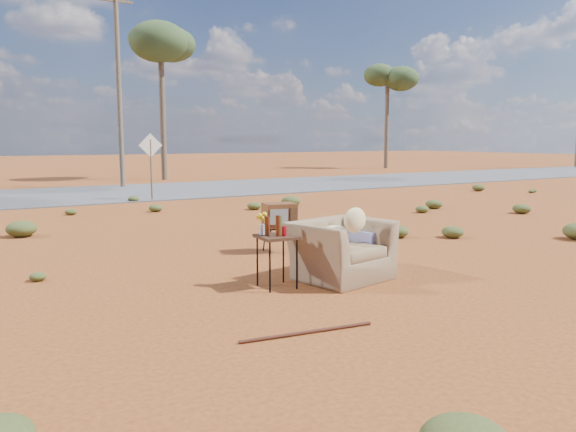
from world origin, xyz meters
TOP-DOWN VIEW (x-y plane):
  - ground at (0.00, 0.00)m, footprint 140.00×140.00m
  - highway at (0.00, 15.00)m, footprint 140.00×7.00m
  - armchair at (0.63, 0.30)m, footprint 1.62×1.23m
  - tv_unit at (0.74, 2.36)m, footprint 0.63×0.55m
  - side_table at (-0.53, 0.34)m, footprint 0.53×0.53m
  - rusty_bar at (-1.15, -1.45)m, footprint 1.47×0.25m
  - road_sign at (1.50, 12.00)m, footprint 0.78×0.06m
  - eucalyptus_center at (5.00, 21.00)m, footprint 3.20×3.20m
  - eucalyptus_right at (22.00, 24.00)m, footprint 3.20×3.20m
  - utility_pole_center at (2.00, 17.50)m, footprint 1.40×0.20m
  - scrub_patch at (-0.82, 4.41)m, footprint 17.49×8.07m

SIDE VIEW (x-z plane):
  - ground at x=0.00m, z-range 0.00..0.00m
  - rusty_bar at x=-1.15m, z-range 0.00..0.04m
  - highway at x=0.00m, z-range 0.00..0.04m
  - scrub_patch at x=-0.82m, z-range -0.03..0.30m
  - armchair at x=0.63m, z-range -0.04..1.09m
  - tv_unit at x=0.74m, z-range 0.21..1.09m
  - side_table at x=-0.53m, z-range 0.24..1.24m
  - road_sign at x=1.50m, z-range 0.41..2.60m
  - utility_pole_center at x=2.00m, z-range 0.15..8.15m
  - eucalyptus_right at x=22.00m, z-range 2.39..9.49m
  - eucalyptus_center at x=5.00m, z-range 2.63..10.23m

